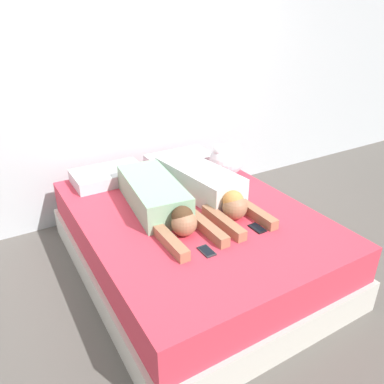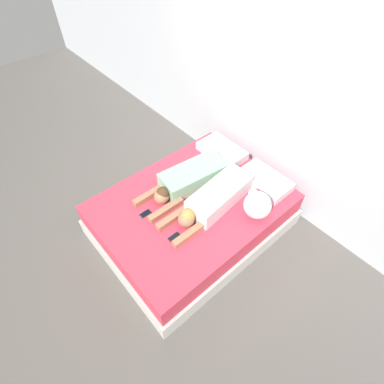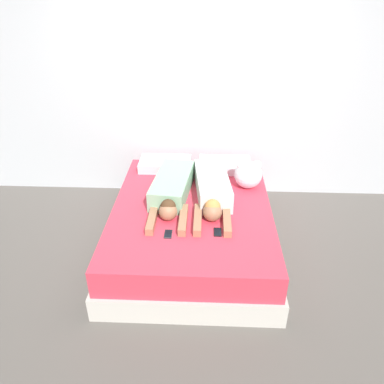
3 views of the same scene
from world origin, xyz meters
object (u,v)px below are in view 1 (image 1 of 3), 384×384
(cell_phone_right, at_px, (257,228))
(pillow_head_right, at_px, (180,160))
(cell_phone_left, at_px, (207,251))
(person_right, at_px, (206,185))
(bed, at_px, (192,239))
(person_left, at_px, (158,198))
(plush_toy, at_px, (226,159))
(pillow_head_left, at_px, (109,176))

(cell_phone_right, bearing_deg, pillow_head_right, 85.35)
(cell_phone_left, bearing_deg, person_right, 58.17)
(cell_phone_right, bearing_deg, person_right, 94.75)
(bed, height_order, cell_phone_left, cell_phone_left)
(person_left, relative_size, cell_phone_left, 9.30)
(person_left, distance_m, cell_phone_right, 0.74)
(person_right, relative_size, plush_toy, 3.77)
(pillow_head_right, height_order, cell_phone_right, pillow_head_right)
(bed, relative_size, person_right, 1.80)
(pillow_head_left, distance_m, plush_toy, 1.02)
(person_left, height_order, cell_phone_right, person_left)
(pillow_head_left, distance_m, cell_phone_left, 1.31)
(bed, bearing_deg, plush_toy, 34.36)
(cell_phone_left, bearing_deg, person_left, 92.02)
(pillow_head_right, relative_size, person_left, 0.52)
(person_right, bearing_deg, cell_phone_left, -121.83)
(pillow_head_right, bearing_deg, cell_phone_left, -112.46)
(pillow_head_right, height_order, person_right, person_right)
(cell_phone_right, bearing_deg, person_left, 128.70)
(pillow_head_right, xyz_separation_m, person_right, (-0.15, -0.68, 0.05))
(bed, relative_size, plush_toy, 6.79)
(cell_phone_right, xyz_separation_m, plush_toy, (0.33, 0.84, 0.15))
(pillow_head_right, bearing_deg, person_left, -129.39)
(person_left, xyz_separation_m, cell_phone_left, (0.02, -0.62, -0.09))
(person_left, bearing_deg, person_right, 0.82)
(cell_phone_right, bearing_deg, plush_toy, 68.50)
(person_right, distance_m, cell_phone_right, 0.59)
(person_right, bearing_deg, pillow_head_left, 129.05)
(pillow_head_right, bearing_deg, bed, -113.41)
(pillow_head_right, bearing_deg, plush_toy, -60.75)
(cell_phone_left, xyz_separation_m, cell_phone_right, (0.44, 0.05, 0.00))
(plush_toy, bearing_deg, pillow_head_right, 119.25)
(pillow_head_left, distance_m, person_left, 0.70)
(pillow_head_left, bearing_deg, plush_toy, -23.86)
(person_right, distance_m, plush_toy, 0.47)
(pillow_head_left, xyz_separation_m, cell_phone_left, (0.16, -1.30, -0.05))
(bed, relative_size, pillow_head_right, 3.51)
(pillow_head_left, xyz_separation_m, plush_toy, (0.93, -0.41, 0.10))
(cell_phone_right, height_order, plush_toy, plush_toy)
(pillow_head_left, height_order, cell_phone_right, pillow_head_left)
(person_left, distance_m, person_right, 0.41)
(person_left, height_order, plush_toy, plush_toy)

